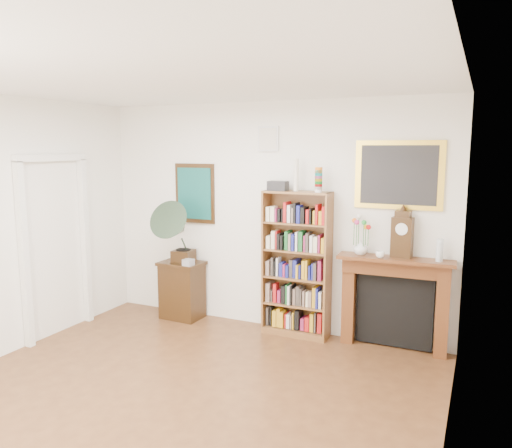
{
  "coord_description": "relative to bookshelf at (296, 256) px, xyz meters",
  "views": [
    {
      "loc": [
        2.41,
        -3.13,
        2.25
      ],
      "look_at": [
        0.24,
        1.6,
        1.45
      ],
      "focal_mm": 35.0,
      "sensor_mm": 36.0,
      "label": 1
    }
  ],
  "objects": [
    {
      "name": "room",
      "position": [
        -0.43,
        -2.34,
        0.43
      ],
      "size": [
        4.51,
        5.01,
        2.81
      ],
      "color": "#4C2B17",
      "rests_on": "ground"
    },
    {
      "name": "door_casing",
      "position": [
        -2.64,
        -1.14,
        0.29
      ],
      "size": [
        0.08,
        1.02,
        2.17
      ],
      "color": "white",
      "rests_on": "left_wall"
    },
    {
      "name": "teal_poster",
      "position": [
        -1.48,
        0.14,
        0.68
      ],
      "size": [
        0.58,
        0.04,
        0.78
      ],
      "color": "black",
      "rests_on": "back_wall"
    },
    {
      "name": "small_picture",
      "position": [
        -0.43,
        0.14,
        1.38
      ],
      "size": [
        0.26,
        0.04,
        0.3
      ],
      "color": "white",
      "rests_on": "back_wall"
    },
    {
      "name": "gilt_painting",
      "position": [
        1.12,
        0.14,
        0.98
      ],
      "size": [
        0.95,
        0.04,
        0.75
      ],
      "color": "yellow",
      "rests_on": "back_wall"
    },
    {
      "name": "bookshelf",
      "position": [
        0.0,
        0.0,
        0.0
      ],
      "size": [
        0.8,
        0.28,
        2.01
      ],
      "rotation": [
        0.0,
        0.0,
        -0.0
      ],
      "color": "brown",
      "rests_on": "floor"
    },
    {
      "name": "side_cabinet",
      "position": [
        -1.58,
        -0.06,
        -0.59
      ],
      "size": [
        0.57,
        0.42,
        0.76
      ],
      "primitive_type": "cube",
      "rotation": [
        0.0,
        0.0,
        -0.04
      ],
      "color": "black",
      "rests_on": "floor"
    },
    {
      "name": "fireplace",
      "position": [
        1.14,
        0.07,
        -0.36
      ],
      "size": [
        1.26,
        0.35,
        1.06
      ],
      "rotation": [
        0.0,
        0.0,
        0.05
      ],
      "color": "#532C13",
      "rests_on": "floor"
    },
    {
      "name": "gramophone",
      "position": [
        -1.57,
        -0.17,
        0.25
      ],
      "size": [
        0.55,
        0.67,
        0.83
      ],
      "rotation": [
        0.0,
        0.0,
        0.08
      ],
      "color": "black",
      "rests_on": "side_cabinet"
    },
    {
      "name": "cd_stack",
      "position": [
        -1.39,
        -0.19,
        -0.17
      ],
      "size": [
        0.13,
        0.13,
        0.08
      ],
      "primitive_type": "cube",
      "rotation": [
        0.0,
        0.0,
        -0.08
      ],
      "color": "silver",
      "rests_on": "side_cabinet"
    },
    {
      "name": "mantel_clock",
      "position": [
        1.2,
        0.06,
        0.33
      ],
      "size": [
        0.23,
        0.15,
        0.51
      ],
      "rotation": [
        0.0,
        0.0,
        -0.11
      ],
      "color": "black",
      "rests_on": "fireplace"
    },
    {
      "name": "flower_vase",
      "position": [
        0.76,
        0.01,
        0.16
      ],
      "size": [
        0.18,
        0.18,
        0.16
      ],
      "primitive_type": "imported",
      "rotation": [
        0.0,
        0.0,
        0.16
      ],
      "color": "silver",
      "rests_on": "fireplace"
    },
    {
      "name": "teacup",
      "position": [
        0.99,
        -0.06,
        0.12
      ],
      "size": [
        0.11,
        0.11,
        0.08
      ],
      "primitive_type": "imported",
      "rotation": [
        0.0,
        0.0,
        -0.12
      ],
      "color": "white",
      "rests_on": "fireplace"
    },
    {
      "name": "bottle_left",
      "position": [
        1.59,
        0.03,
        0.2
      ],
      "size": [
        0.07,
        0.07,
        0.24
      ],
      "primitive_type": "cylinder",
      "color": "silver",
      "rests_on": "fireplace"
    },
    {
      "name": "bottle_right",
      "position": [
        1.59,
        0.02,
        0.18
      ],
      "size": [
        0.06,
        0.06,
        0.2
      ],
      "primitive_type": "cylinder",
      "color": "silver",
      "rests_on": "fireplace"
    }
  ]
}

